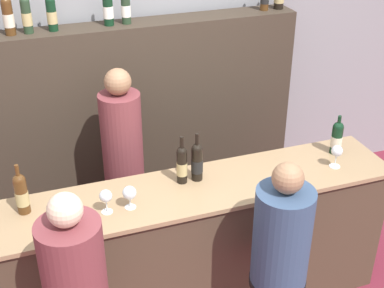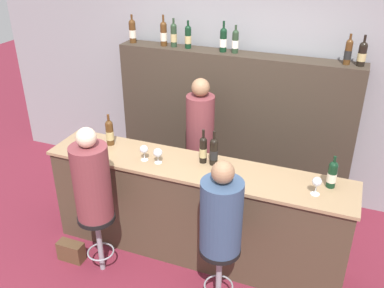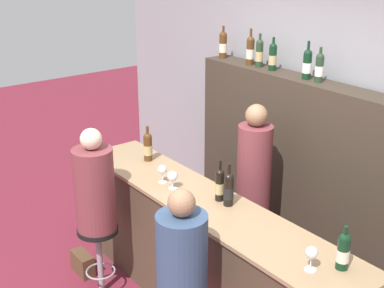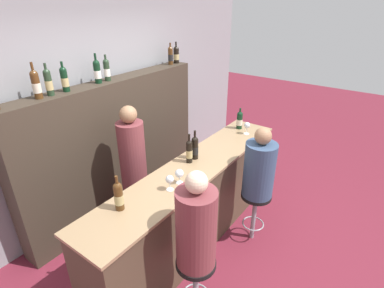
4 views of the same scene
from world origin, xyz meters
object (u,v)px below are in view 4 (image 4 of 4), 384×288
Objects in this scene: wine_bottle_backbar_6 at (170,55)px; guest_seated_right at (259,168)px; wine_bottle_counter_1 at (189,151)px; wine_bottle_backbar_3 at (64,79)px; wine_bottle_backbar_1 at (36,84)px; wine_glass_1 at (179,174)px; wine_bottle_counter_0 at (119,196)px; guest_seated_left at (196,226)px; wine_bottle_backbar_5 at (107,70)px; wine_bottle_counter_2 at (195,147)px; bartender at (134,175)px; bar_stool_left at (196,273)px; bar_stool_right at (255,204)px; wine_bottle_backbar_2 at (48,82)px; wine_glass_0 at (170,180)px; wine_bottle_counter_3 at (240,120)px; wine_bottle_backbar_4 at (97,71)px; wine_glass_2 at (247,126)px; wine_bottle_backbar_7 at (176,55)px.

guest_seated_right is (-0.69, -1.77, -0.89)m from wine_bottle_backbar_6.
wine_bottle_counter_1 is 1.09× the size of wine_bottle_backbar_3.
wine_bottle_backbar_1 is 2.31× the size of wine_glass_1.
wine_bottle_counter_1 is (0.98, 0.00, -0.00)m from wine_bottle_counter_0.
wine_bottle_backbar_5 is at bearing 67.61° from guest_seated_left.
wine_bottle_backbar_6 is at bearing 43.47° from guest_seated_left.
bartender reaches higher than wine_bottle_counter_2.
bar_stool_left is (0.20, -0.65, -0.65)m from wine_bottle_counter_0.
bar_stool_left is (-0.89, -0.65, -0.65)m from wine_bottle_counter_2.
wine_bottle_counter_2 is 0.53× the size of bar_stool_right.
wine_bottle_backbar_3 is at bearing -0.00° from wine_bottle_backbar_1.
bartender is (0.51, -0.51, -1.13)m from wine_bottle_backbar_2.
wine_bottle_backbar_5 is at bearing 67.61° from bar_stool_left.
wine_glass_0 is at bearing -109.02° from bartender.
bar_stool_right is (1.27, -1.77, -1.39)m from wine_bottle_backbar_1.
wine_bottle_backbar_2 is 2.04× the size of wine_glass_0.
wine_bottle_counter_3 is at bearing 18.55° from guest_seated_left.
wine_glass_1 is at bearing -80.58° from wine_bottle_backbar_3.
wine_bottle_counter_0 is 1.39m from wine_bottle_backbar_3.
wine_glass_1 is at bearing -99.25° from bartender.
wine_bottle_counter_3 is at bearing -29.00° from wine_bottle_backbar_1.
wine_bottle_backbar_6 reaches higher than wine_bottle_counter_3.
wine_bottle_backbar_6 reaches higher than guest_seated_right.
wine_bottle_counter_2 is 1.67m from wine_bottle_backbar_1.
wine_bottle_backbar_6 is at bearing 68.60° from bar_stool_right.
wine_bottle_backbar_4 is at bearing 0.00° from wine_bottle_backbar_3.
wine_bottle_counter_3 is 1.57m from bartender.
wine_glass_2 is at bearing 36.70° from guest_seated_right.
wine_bottle_backbar_7 is 1.87× the size of wine_glass_2.
wine_bottle_backbar_2 reaches higher than wine_bottle_backbar_5.
wine_bottle_backbar_4 is 1.24m from bartender.
wine_bottle_counter_0 is at bearing -109.08° from wine_bottle_backbar_3.
wine_glass_0 is at bearing -74.08° from wine_bottle_backbar_1.
wine_bottle_backbar_1 is (-0.99, 1.12, 0.74)m from wine_bottle_counter_2.
bar_stool_left is (-0.73, -1.77, -1.37)m from wine_bottle_backbar_5.
wine_glass_2 reaches higher than wine_glass_0.
wine_bottle_counter_3 is 1.67m from wine_glass_0.
bar_stool_right is at bearing 0.00° from guest_seated_left.
guest_seated_left is (-0.73, -1.77, -0.85)m from wine_bottle_backbar_5.
wine_bottle_backbar_7 is at bearing 0.00° from wine_bottle_backbar_3.
wine_bottle_backbar_1 is 1.97m from wine_bottle_backbar_6.
wine_bottle_backbar_5 is at bearing 104.10° from guest_seated_right.
wine_bottle_counter_1 is 0.52× the size of bar_stool_left.
wine_bottle_backbar_1 is 0.29m from wine_bottle_backbar_3.
bar_stool_right is at bearing -27.93° from wine_glass_0.
bar_stool_left is at bearing -108.63° from wine_bottle_backbar_4.
wine_bottle_backbar_3 is at bearing 99.42° from wine_glass_1.
wine_bottle_backbar_1 is 0.12m from wine_bottle_backbar_2.
wine_bottle_counter_3 is 2.43m from wine_bottle_backbar_1.
wine_bottle_backbar_6 is at bearing 43.47° from bar_stool_left.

